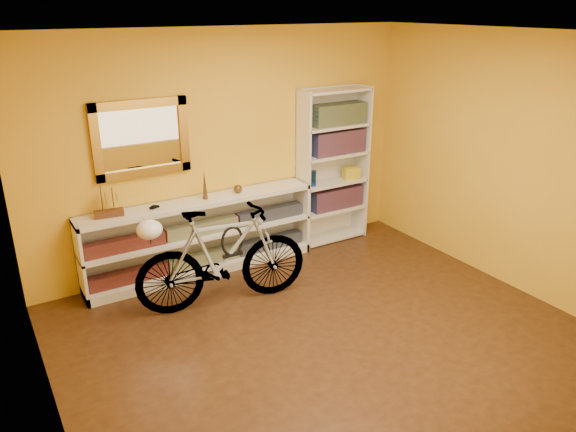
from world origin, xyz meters
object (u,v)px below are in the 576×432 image
console_unit (202,237)px  helmet (149,230)px  bookcase (333,167)px  bicycle (223,257)px

console_unit → helmet: 1.10m
bookcase → bicycle: (-1.86, -0.79, -0.44)m
console_unit → bookcase: bookcase is taller
bicycle → helmet: bicycle is taller
helmet → console_unit: bearing=40.9°
console_unit → bookcase: size_ratio=1.37×
console_unit → bicycle: 0.77m
console_unit → helmet: helmet is taller
console_unit → bicycle: bearing=-97.2°
bookcase → bicycle: 2.07m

